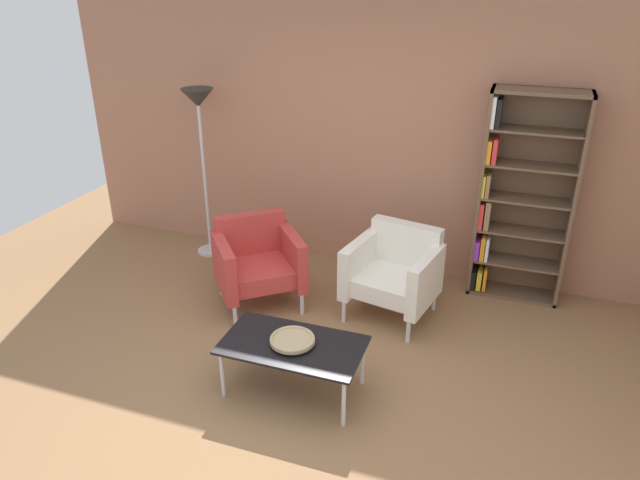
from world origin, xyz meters
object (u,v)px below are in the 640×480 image
armchair_spare_guest (395,271)px  armchair_by_bookshelf (257,260)px  bookshelf_tall (518,200)px  coffee_table_low (293,348)px  floor_lamp_torchiere (199,119)px  decorative_bowl (293,340)px

armchair_spare_guest → armchair_by_bookshelf: same height
bookshelf_tall → armchair_by_bookshelf: 2.38m
coffee_table_low → armchair_by_bookshelf: 1.31m
bookshelf_tall → coffee_table_low: bearing=-124.3°
floor_lamp_torchiere → coffee_table_low: bearing=-47.1°
bookshelf_tall → armchair_spare_guest: bearing=-142.1°
coffee_table_low → armchair_by_bookshelf: size_ratio=1.05×
decorative_bowl → floor_lamp_torchiere: floor_lamp_torchiere is taller
decorative_bowl → floor_lamp_torchiere: size_ratio=0.18×
armchair_spare_guest → floor_lamp_torchiere: floor_lamp_torchiere is taller
decorative_bowl → armchair_spare_guest: (0.44, 1.27, -0.02)m
coffee_table_low → armchair_by_bookshelf: bearing=125.9°
armchair_by_bookshelf → decorative_bowl: bearing=-93.6°
armchair_spare_guest → floor_lamp_torchiere: (-2.13, 0.55, 1.03)m
bookshelf_tall → floor_lamp_torchiere: size_ratio=1.09×
bookshelf_tall → coffee_table_low: 2.48m
bookshelf_tall → floor_lamp_torchiere: bearing=-176.8°
decorative_bowl → armchair_by_bookshelf: bearing=125.9°
decorative_bowl → armchair_spare_guest: armchair_spare_guest is taller
bookshelf_tall → decorative_bowl: bearing=-124.3°
coffee_table_low → decorative_bowl: bearing=90.7°
bookshelf_tall → decorative_bowl: (-1.36, -1.99, -0.49)m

